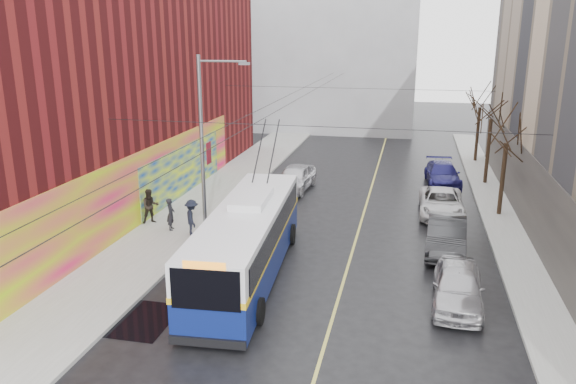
% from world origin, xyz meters
% --- Properties ---
extents(ground, '(140.00, 140.00, 0.00)m').
position_xyz_m(ground, '(0.00, 0.00, 0.00)').
color(ground, black).
rests_on(ground, ground).
extents(sidewalk_left, '(4.00, 60.00, 0.15)m').
position_xyz_m(sidewalk_left, '(-8.00, 12.00, 0.07)').
color(sidewalk_left, gray).
rests_on(sidewalk_left, ground).
extents(sidewalk_right, '(2.00, 60.00, 0.15)m').
position_xyz_m(sidewalk_right, '(9.00, 12.00, 0.07)').
color(sidewalk_right, gray).
rests_on(sidewalk_right, ground).
extents(lane_line, '(0.12, 50.00, 0.01)m').
position_xyz_m(lane_line, '(1.50, 14.00, 0.00)').
color(lane_line, '#BFB74C').
rests_on(lane_line, ground).
extents(building_left, '(12.11, 36.00, 14.00)m').
position_xyz_m(building_left, '(-15.99, 13.99, 6.99)').
color(building_left, '#5B1214').
rests_on(building_left, ground).
extents(building_far, '(20.50, 12.10, 18.00)m').
position_xyz_m(building_far, '(-6.00, 44.99, 9.02)').
color(building_far, gray).
rests_on(building_far, ground).
extents(streetlight_pole, '(2.65, 0.60, 9.00)m').
position_xyz_m(streetlight_pole, '(-6.14, 10.00, 4.85)').
color(streetlight_pole, slate).
rests_on(streetlight_pole, ground).
extents(catenary_wires, '(18.00, 60.00, 0.22)m').
position_xyz_m(catenary_wires, '(-2.54, 14.77, 6.25)').
color(catenary_wires, black).
extents(tree_near, '(3.20, 3.20, 6.40)m').
position_xyz_m(tree_near, '(9.00, 16.00, 4.98)').
color(tree_near, black).
rests_on(tree_near, ground).
extents(tree_mid, '(3.20, 3.20, 6.68)m').
position_xyz_m(tree_mid, '(9.00, 23.00, 5.25)').
color(tree_mid, black).
rests_on(tree_mid, ground).
extents(tree_far, '(3.20, 3.20, 6.57)m').
position_xyz_m(tree_far, '(9.00, 30.00, 5.14)').
color(tree_far, black).
rests_on(tree_far, ground).
extents(puddle, '(2.00, 2.85, 0.01)m').
position_xyz_m(puddle, '(-5.14, 0.66, 0.00)').
color(puddle, black).
rests_on(puddle, ground).
extents(pigeons_flying, '(2.57, 1.90, 2.59)m').
position_xyz_m(pigeons_flying, '(-2.58, 10.08, 7.41)').
color(pigeons_flying, slate).
extents(trolleybus, '(3.49, 12.39, 5.81)m').
position_xyz_m(trolleybus, '(-2.57, 5.20, 1.61)').
color(trolleybus, '#0B1857').
rests_on(trolleybus, ground).
extents(parked_car_a, '(2.09, 4.70, 1.57)m').
position_xyz_m(parked_car_a, '(5.97, 4.36, 0.78)').
color(parked_car_a, '#B1AFB4').
rests_on(parked_car_a, ground).
extents(parked_car_b, '(2.04, 5.10, 1.65)m').
position_xyz_m(parked_car_b, '(5.80, 9.86, 0.82)').
color(parked_car_b, '#27282A').
rests_on(parked_car_b, ground).
extents(parked_car_c, '(2.44, 5.24, 1.45)m').
position_xyz_m(parked_car_c, '(5.80, 15.47, 0.73)').
color(parked_car_c, silver).
rests_on(parked_car_c, ground).
extents(parked_car_d, '(2.51, 5.35, 1.51)m').
position_xyz_m(parked_car_d, '(6.13, 22.22, 0.75)').
color(parked_car_d, navy).
rests_on(parked_car_d, ground).
extents(following_car, '(2.38, 5.04, 1.66)m').
position_xyz_m(following_car, '(-3.38, 18.86, 0.83)').
color(following_car, silver).
rests_on(following_car, ground).
extents(pedestrian_a, '(0.54, 0.70, 1.69)m').
position_xyz_m(pedestrian_a, '(-7.98, 9.52, 0.99)').
color(pedestrian_a, black).
rests_on(pedestrian_a, sidewalk_left).
extents(pedestrian_b, '(1.15, 1.11, 1.87)m').
position_xyz_m(pedestrian_b, '(-9.47, 10.26, 1.09)').
color(pedestrian_b, black).
rests_on(pedestrian_b, sidewalk_left).
extents(pedestrian_c, '(1.18, 1.38, 1.85)m').
position_xyz_m(pedestrian_c, '(-6.61, 9.00, 1.07)').
color(pedestrian_c, black).
rests_on(pedestrian_c, sidewalk_left).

